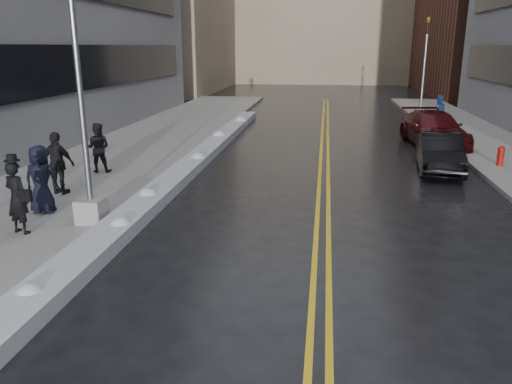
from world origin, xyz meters
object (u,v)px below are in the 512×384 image
(car_black, at_px, (440,153))
(car_maroon, at_px, (434,129))
(pedestrian_east, at_px, (438,112))
(lamppost, at_px, (84,128))
(traffic_signal, at_px, (424,63))
(fire_hydrant, at_px, (501,155))
(pedestrian_fedora, at_px, (17,198))
(pedestrian_b, at_px, (98,148))
(pedestrian_d, at_px, (58,163))
(pedestrian_c, at_px, (41,179))

(car_black, height_order, car_maroon, car_maroon)
(pedestrian_east, xyz_separation_m, car_maroon, (-0.97, -3.99, -0.28))
(lamppost, relative_size, traffic_signal, 1.27)
(fire_hydrant, relative_size, pedestrian_fedora, 0.42)
(lamppost, bearing_deg, fire_hydrant, 33.04)
(pedestrian_b, bearing_deg, pedestrian_fedora, 88.11)
(fire_hydrant, relative_size, pedestrian_d, 0.39)
(pedestrian_d, bearing_deg, lamppost, 141.37)
(pedestrian_b, distance_m, pedestrian_east, 17.92)
(traffic_signal, relative_size, pedestrian_d, 3.19)
(car_black, distance_m, car_maroon, 5.10)
(traffic_signal, bearing_deg, lamppost, -118.21)
(lamppost, distance_m, pedestrian_east, 20.24)
(traffic_signal, bearing_deg, pedestrian_b, -129.27)
(traffic_signal, bearing_deg, pedestrian_d, -125.04)
(pedestrian_fedora, relative_size, car_maroon, 0.33)
(pedestrian_east, bearing_deg, pedestrian_b, 38.11)
(lamppost, height_order, fire_hydrant, lamppost)
(fire_hydrant, height_order, pedestrian_east, pedestrian_east)
(pedestrian_b, bearing_deg, pedestrian_d, 81.52)
(fire_hydrant, xyz_separation_m, pedestrian_fedora, (-13.63, -8.97, 0.47))
(traffic_signal, distance_m, car_maroon, 9.96)
(lamppost, xyz_separation_m, pedestrian_fedora, (-1.33, -0.97, -1.51))
(lamppost, xyz_separation_m, traffic_signal, (11.80, 22.00, 0.87))
(pedestrian_b, xyz_separation_m, pedestrian_d, (0.03, -2.78, 0.07))
(pedestrian_b, height_order, car_maroon, pedestrian_b)
(pedestrian_east, xyz_separation_m, car_black, (-1.74, -9.03, -0.37))
(fire_hydrant, relative_size, car_maroon, 0.14)
(pedestrian_east, relative_size, car_black, 0.44)
(pedestrian_b, distance_m, car_black, 12.31)
(pedestrian_fedora, xyz_separation_m, pedestrian_b, (-0.76, 5.98, -0.01))
(traffic_signal, bearing_deg, car_maroon, -96.31)
(fire_hydrant, distance_m, pedestrian_fedora, 16.32)
(car_maroon, bearing_deg, pedestrian_fedora, -137.70)
(pedestrian_fedora, bearing_deg, pedestrian_east, -111.54)
(pedestrian_c, relative_size, pedestrian_d, 0.97)
(lamppost, relative_size, pedestrian_b, 4.40)
(pedestrian_east, bearing_deg, pedestrian_c, 48.56)
(pedestrian_d, height_order, car_black, pedestrian_d)
(fire_hydrant, xyz_separation_m, pedestrian_east, (-0.59, 8.44, 0.50))
(pedestrian_b, bearing_deg, lamppost, 103.46)
(lamppost, distance_m, car_black, 12.57)
(pedestrian_d, bearing_deg, pedestrian_fedora, 111.63)
(pedestrian_east, relative_size, car_maroon, 0.34)
(pedestrian_d, distance_m, car_black, 13.11)
(lamppost, height_order, pedestrian_b, lamppost)
(pedestrian_d, xyz_separation_m, car_black, (12.03, 5.18, -0.41))
(traffic_signal, distance_m, car_black, 14.95)
(fire_hydrant, bearing_deg, pedestrian_b, -168.28)
(traffic_signal, relative_size, pedestrian_fedora, 3.44)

